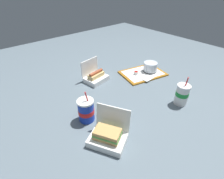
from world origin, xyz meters
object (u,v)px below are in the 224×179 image
(clamshell_sandwich_right, at_px, (108,136))
(soda_cup_left, at_px, (86,110))
(ketchup_cup, at_px, (136,73))
(plastic_fork, at_px, (139,71))
(soda_cup_back, at_px, (182,94))
(clamshell_hotdog_left, at_px, (95,76))
(food_tray, at_px, (143,73))
(cake_container, at_px, (150,67))

(clamshell_sandwich_right, xyz_separation_m, soda_cup_left, (0.01, 0.22, 0.03))
(ketchup_cup, relative_size, plastic_fork, 0.36)
(ketchup_cup, relative_size, soda_cup_left, 0.20)
(clamshell_sandwich_right, xyz_separation_m, soda_cup_back, (0.59, -0.07, 0.03))
(clamshell_hotdog_left, relative_size, soda_cup_left, 0.97)
(food_tray, xyz_separation_m, plastic_fork, (-0.01, 0.05, 0.01))
(clamshell_hotdog_left, xyz_separation_m, soda_cup_back, (0.26, -0.63, 0.03))
(ketchup_cup, height_order, soda_cup_left, soda_cup_left)
(plastic_fork, relative_size, soda_cup_back, 0.53)
(food_tray, height_order, plastic_fork, plastic_fork)
(plastic_fork, relative_size, clamshell_sandwich_right, 0.45)
(food_tray, xyz_separation_m, cake_container, (0.07, -0.02, 0.05))
(cake_container, bearing_deg, clamshell_hotdog_left, 156.10)
(soda_cup_back, xyz_separation_m, soda_cup_left, (-0.58, 0.29, -0.00))
(plastic_fork, relative_size, clamshell_hotdog_left, 0.55)
(food_tray, bearing_deg, ketchup_cup, 160.49)
(plastic_fork, distance_m, soda_cup_left, 0.73)
(ketchup_cup, bearing_deg, soda_cup_left, -164.17)
(soda_cup_left, bearing_deg, cake_container, 10.07)
(food_tray, bearing_deg, cake_container, -16.33)
(food_tray, bearing_deg, plastic_fork, 97.01)
(clamshell_hotdog_left, bearing_deg, plastic_fork, -19.69)
(clamshell_sandwich_right, distance_m, soda_cup_back, 0.59)
(soda_cup_back, bearing_deg, food_tray, 74.12)
(plastic_fork, bearing_deg, ketchup_cup, -175.77)
(clamshell_hotdog_left, bearing_deg, soda_cup_left, -132.91)
(cake_container, distance_m, soda_cup_left, 0.78)
(clamshell_hotdog_left, height_order, soda_cup_back, soda_cup_back)
(food_tray, relative_size, clamshell_hotdog_left, 2.12)
(food_tray, relative_size, clamshell_sandwich_right, 1.72)
(plastic_fork, distance_m, clamshell_hotdog_left, 0.40)
(cake_container, relative_size, ketchup_cup, 3.03)
(clamshell_hotdog_left, distance_m, soda_cup_back, 0.68)
(cake_container, bearing_deg, plastic_fork, 138.97)
(cake_container, bearing_deg, soda_cup_left, -169.93)
(food_tray, xyz_separation_m, ketchup_cup, (-0.06, 0.02, 0.02))
(cake_container, distance_m, soda_cup_back, 0.47)
(clamshell_hotdog_left, bearing_deg, clamshell_sandwich_right, -120.42)
(clamshell_hotdog_left, xyz_separation_m, clamshell_sandwich_right, (-0.33, -0.56, 0.00))
(clamshell_sandwich_right, distance_m, soda_cup_left, 0.22)
(cake_container, bearing_deg, food_tray, 163.67)
(clamshell_sandwich_right, relative_size, soda_cup_left, 1.20)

